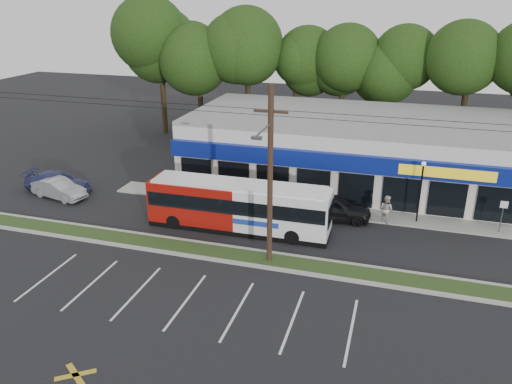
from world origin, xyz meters
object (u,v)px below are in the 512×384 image
Objects in this scene: car_silver at (59,189)px; utility_pole at (267,171)px; pedestrian_b at (386,209)px; sign_post at (503,211)px; pedestrian_a at (327,216)px; car_dark at (333,207)px; lamp_post at (421,185)px; car_blue at (58,182)px; metrobus at (239,205)px.

utility_pole is at bearing -93.92° from car_silver.
pedestrian_b is (23.44, 2.50, 0.24)m from car_silver.
pedestrian_a is at bearing -168.07° from sign_post.
car_silver is at bearing 90.14° from car_dark.
utility_pole is at bearing 80.07° from pedestrian_b.
lamp_post reaches higher than pedestrian_a.
sign_post is 7.03m from pedestrian_b.
lamp_post is 0.83× the size of car_blue.
lamp_post is at bearing -170.40° from pedestrian_a.
utility_pole is at bearing -52.53° from metrobus.
metrobus is 6.46m from car_dark.
sign_post is at bearing -73.08° from car_silver.
car_blue is at bearing -175.54° from lamp_post.
car_dark is (-5.45, -1.05, -1.81)m from lamp_post.
car_silver is 19.86m from pedestrian_a.
utility_pole reaches higher than pedestrian_b.
car_dark reaches higher than pedestrian_a.
lamp_post is at bearing -71.52° from car_silver.
utility_pole is at bearing -136.05° from lamp_post.
sign_post is 0.19× the size of metrobus.
car_blue is at bearing -15.31° from pedestrian_a.
utility_pole is at bearing 152.56° from car_dark.
metrobus is at bearing -158.60° from lamp_post.
metrobus is at bearing 52.78° from pedestrian_b.
metrobus is at bearing 4.68° from pedestrian_a.
lamp_post is at bearing 43.95° from utility_pole.
utility_pole is 4.27× the size of metrobus.
sign_post is at bearing 30.15° from utility_pole.
pedestrian_a is at bearing -76.63° from car_silver.
utility_pole is 18.52m from car_silver.
sign_post is 30.59m from car_silver.
lamp_post is 11.83m from metrobus.
pedestrian_b is at bearing 21.75° from metrobus.
car_blue reaches higher than car_silver.
car_dark is 2.62× the size of pedestrian_b.
car_dark is 1.16× the size of car_silver.
pedestrian_a is at bearing -156.23° from lamp_post.
car_blue is at bearing 87.02° from car_dark.
utility_pole is 25.91× the size of pedestrian_b.
lamp_post is at bearing -86.89° from car_blue.
pedestrian_b is (8.97, 3.70, -0.70)m from metrobus.
lamp_post is 2.66× the size of pedestrian_a.
metrobus is 2.68× the size of car_silver.
utility_pole is 5.89m from metrobus.
car_dark reaches higher than car_silver.
pedestrian_a is (-5.59, -2.46, -1.87)m from lamp_post.
sign_post reaches higher than car_dark.
pedestrian_b is at bearing -176.92° from sign_post.
lamp_post reaches higher than car_dark.
car_silver is 2.74× the size of pedestrian_a.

